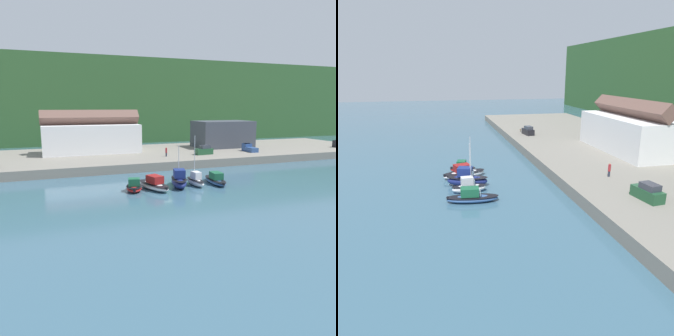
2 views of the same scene
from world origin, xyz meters
The scene contains 13 objects.
ground_plane centered at (0.00, 0.00, 0.00)m, with size 320.00×320.00×0.00m, color #385B70.
hillside_backdrop centered at (0.00, 95.35, 14.83)m, with size 240.00×63.98×29.67m.
quay_promenade centered at (0.00, 27.80, 0.89)m, with size 137.77×31.54×1.77m.
harbor_clubhouse centered at (-7.45, 31.33, 5.63)m, with size 23.06×9.56×10.33m.
yacht_club_building centered at (28.28, 30.93, 5.36)m, with size 15.35×9.70×7.17m.
moored_boat_0 centered at (-5.37, -1.51, 0.72)m, with size 3.37×4.83×2.04m.
moored_boat_1 centered at (-2.20, -1.57, 0.81)m, with size 4.55×7.75×2.28m.
moored_boat_2 centered at (2.13, -1.46, 1.11)m, with size 3.95×6.73×6.72m.
moored_boat_3 centered at (5.03, -1.51, 0.88)m, with size 2.01×5.14×8.25m.
moored_boat_4 centered at (8.78, -1.46, 0.71)m, with size 2.82×7.24×2.03m.
parked_car_1 centered at (16.89, 19.30, 2.69)m, with size 4.38×2.26×2.16m.
pickup_truck_0 centered at (29.93, 20.33, 2.59)m, with size 2.09×4.77×1.90m.
person_on_quay centered at (7.46, 19.36, 2.87)m, with size 0.40×0.40×2.14m.
Camera 1 is at (-17.38, -49.34, 12.86)m, focal length 35.00 mm.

